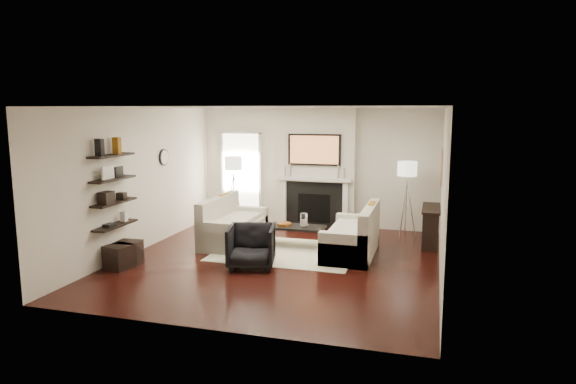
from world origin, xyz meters
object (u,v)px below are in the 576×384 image
(coffee_table, at_px, (296,227))
(ottoman_near, at_px, (128,253))
(loveseat_right_base, at_px, (351,244))
(loveseat_left_base, at_px, (234,233))
(lamp_left_shade, at_px, (233,163))
(lamp_right_shade, at_px, (407,169))
(armchair, at_px, (251,244))

(coffee_table, height_order, ottoman_near, coffee_table)
(ottoman_near, bearing_deg, loveseat_right_base, 24.29)
(loveseat_left_base, bearing_deg, coffee_table, 2.26)
(lamp_left_shade, xyz_separation_m, ottoman_near, (-0.62, -3.37, -1.25))
(ottoman_near, bearing_deg, loveseat_left_base, 55.85)
(lamp_left_shade, relative_size, ottoman_near, 1.00)
(lamp_right_shade, bearing_deg, lamp_left_shade, 179.33)
(loveseat_right_base, bearing_deg, ottoman_near, -155.71)
(armchair, bearing_deg, coffee_table, 61.32)
(loveseat_right_base, xyz_separation_m, coffee_table, (-1.11, 0.24, 0.19))
(ottoman_near, bearing_deg, coffee_table, 36.64)
(coffee_table, bearing_deg, lamp_left_shade, 142.00)
(coffee_table, height_order, armchair, armchair)
(loveseat_left_base, relative_size, loveseat_right_base, 1.00)
(loveseat_left_base, relative_size, lamp_left_shade, 4.50)
(lamp_right_shade, bearing_deg, loveseat_left_base, -155.48)
(lamp_left_shade, distance_m, lamp_right_shade, 3.90)
(lamp_right_shade, relative_size, ottoman_near, 1.00)
(armchair, bearing_deg, lamp_left_shade, 104.21)
(loveseat_right_base, relative_size, lamp_left_shade, 4.50)
(coffee_table, bearing_deg, loveseat_left_base, -177.74)
(loveseat_left_base, relative_size, ottoman_near, 4.50)
(coffee_table, xyz_separation_m, lamp_left_shade, (-1.91, 1.49, 1.05))
(coffee_table, xyz_separation_m, armchair, (-0.41, -1.44, -0.00))
(armchair, distance_m, ottoman_near, 2.18)
(coffee_table, xyz_separation_m, ottoman_near, (-2.53, -1.88, -0.20))
(loveseat_left_base, height_order, lamp_right_shade, lamp_right_shade)
(lamp_left_shade, bearing_deg, coffee_table, -38.00)
(loveseat_right_base, height_order, armchair, armchair)
(loveseat_left_base, bearing_deg, loveseat_right_base, -4.47)
(lamp_right_shade, xyz_separation_m, ottoman_near, (-4.52, -3.33, -1.25))
(loveseat_right_base, bearing_deg, armchair, -141.60)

